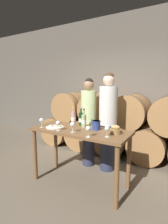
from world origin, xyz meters
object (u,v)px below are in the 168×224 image
(tasting_table, at_px, (80,138))
(blue_crock, at_px, (96,125))
(cheese_plate, at_px, (55,127))
(person_right, at_px, (108,121))
(wine_glass_far_right, at_px, (107,129))
(wine_glass_far_left, at_px, (42,121))
(wine_glass_right, at_px, (88,129))
(person_left, at_px, (89,121))
(wine_bottle_rose, at_px, (73,118))
(wine_bottle_red, at_px, (81,119))
(wine_glass_center, at_px, (73,125))
(wine_bottle_white, at_px, (84,121))
(wine_glass_left, at_px, (58,123))
(bread_basket, at_px, (115,130))

(tasting_table, bearing_deg, blue_crock, 25.08)
(cheese_plate, bearing_deg, person_right, 52.33)
(wine_glass_far_right, bearing_deg, wine_glass_far_left, -177.55)
(wine_glass_far_right, bearing_deg, wine_glass_right, -147.61)
(person_left, bearing_deg, wine_bottle_rose, -103.70)
(cheese_plate, bearing_deg, wine_glass_far_right, -2.59)
(wine_bottle_red, distance_m, blue_crock, 0.38)
(wine_bottle_red, bearing_deg, person_right, 52.48)
(person_left, xyz_separation_m, wine_glass_center, (0.21, -0.85, 0.12))
(wine_bottle_white, height_order, wine_glass_far_right, wine_bottle_white)
(tasting_table, relative_size, wine_glass_left, 10.16)
(tasting_table, height_order, wine_glass_right, wine_glass_right)
(person_left, bearing_deg, tasting_table, -72.43)
(blue_crock, distance_m, wine_glass_center, 0.38)
(person_right, xyz_separation_m, wine_glass_far_left, (-0.78, -0.85, 0.08))
(wine_glass_left, relative_size, wine_glass_far_right, 1.00)
(tasting_table, height_order, wine_bottle_white, wine_bottle_white)
(cheese_plate, relative_size, wine_glass_right, 1.90)
(person_right, distance_m, wine_glass_far_right, 0.87)
(person_right, distance_m, wine_bottle_white, 0.54)
(blue_crock, bearing_deg, wine_glass_far_right, -41.96)
(wine_bottle_rose, distance_m, wine_glass_far_right, 0.92)
(wine_glass_left, distance_m, wine_glass_center, 0.24)
(wine_glass_far_right, bearing_deg, person_left, 131.79)
(wine_glass_right, bearing_deg, wine_bottle_rose, 137.35)
(blue_crock, relative_size, bread_basket, 0.80)
(person_right, height_order, wine_glass_left, person_right)
(person_left, height_order, wine_glass_center, person_left)
(wine_bottle_red, distance_m, wine_glass_left, 0.49)
(blue_crock, bearing_deg, wine_glass_far_left, -159.67)
(wine_bottle_white, relative_size, wine_glass_center, 2.00)
(wine_bottle_white, xyz_separation_m, cheese_plate, (-0.38, -0.27, -0.09))
(bread_basket, relative_size, wine_glass_far_left, 1.16)
(cheese_plate, bearing_deg, blue_crock, 18.88)
(wine_bottle_red, relative_size, wine_glass_center, 2.07)
(bread_basket, xyz_separation_m, cheese_plate, (-0.95, -0.17, -0.04))
(wine_glass_far_left, relative_size, wine_glass_far_right, 1.00)
(wine_bottle_white, height_order, wine_glass_right, wine_bottle_white)
(person_right, xyz_separation_m, wine_bottle_red, (-0.31, -0.41, 0.08))
(person_left, bearing_deg, bread_basket, -38.13)
(wine_bottle_rose, height_order, wine_glass_far_left, wine_bottle_rose)
(blue_crock, height_order, wine_glass_left, wine_glass_left)
(wine_bottle_red, xyz_separation_m, wine_glass_far_left, (-0.47, -0.44, 0.00))
(wine_bottle_rose, height_order, wine_glass_center, wine_bottle_rose)
(wine_glass_far_left, distance_m, wine_glass_far_right, 1.11)
(tasting_table, height_order, person_left, person_left)
(wine_bottle_rose, height_order, wine_glass_right, wine_bottle_rose)
(wine_glass_far_left, bearing_deg, wine_glass_left, -5.08)
(tasting_table, xyz_separation_m, wine_glass_far_left, (-0.59, -0.20, 0.25))
(person_right, xyz_separation_m, wine_glass_right, (0.12, -0.94, 0.08))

